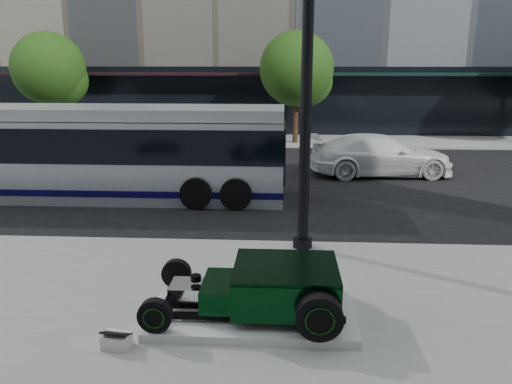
# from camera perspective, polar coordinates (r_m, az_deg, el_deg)

# --- Properties ---
(ground) EXTENTS (120.00, 120.00, 0.00)m
(ground) POSITION_cam_1_polar(r_m,az_deg,el_deg) (14.01, 1.40, -3.20)
(ground) COLOR black
(ground) RESTS_ON ground
(sidewalk_far) EXTENTS (70.00, 4.00, 0.12)m
(sidewalk_far) POSITION_cam_1_polar(r_m,az_deg,el_deg) (27.66, 2.36, 5.90)
(sidewalk_far) COLOR gray
(sidewalk_far) RESTS_ON ground
(street_trees) EXTENTS (29.80, 3.80, 5.70)m
(street_trees) POSITION_cam_1_polar(r_m,az_deg,el_deg) (26.41, 4.97, 13.52)
(street_trees) COLOR black
(street_trees) RESTS_ON sidewalk_far
(display_plinth) EXTENTS (3.40, 1.80, 0.15)m
(display_plinth) POSITION_cam_1_polar(r_m,az_deg,el_deg) (8.65, -0.39, -13.72)
(display_plinth) COLOR silver
(display_plinth) RESTS_ON sidewalk_near
(hot_rod) EXTENTS (3.22, 2.00, 0.81)m
(hot_rod) POSITION_cam_1_polar(r_m,az_deg,el_deg) (8.41, 1.91, -10.76)
(hot_rod) COLOR black
(hot_rod) RESTS_ON display_plinth
(info_plaque) EXTENTS (0.44, 0.35, 0.31)m
(info_plaque) POSITION_cam_1_polar(r_m,az_deg,el_deg) (8.13, -15.65, -15.95)
(info_plaque) COLOR silver
(info_plaque) RESTS_ON sidewalk_near
(lamppost) EXTENTS (0.45, 0.45, 8.16)m
(lamppost) POSITION_cam_1_polar(r_m,az_deg,el_deg) (10.98, 5.80, 12.45)
(lamppost) COLOR black
(lamppost) RESTS_ON sidewalk_near
(transit_bus) EXTENTS (12.12, 2.88, 2.92)m
(transit_bus) POSITION_cam_1_polar(r_m,az_deg,el_deg) (16.91, -17.61, 4.43)
(transit_bus) COLOR silver
(transit_bus) RESTS_ON ground
(white_sedan) EXTENTS (5.61, 2.66, 1.58)m
(white_sedan) POSITION_cam_1_polar(r_m,az_deg,el_deg) (19.92, 14.06, 4.12)
(white_sedan) COLOR white
(white_sedan) RESTS_ON ground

